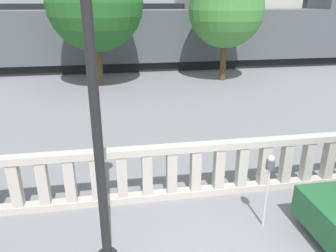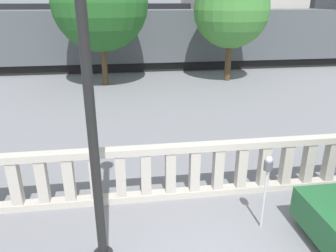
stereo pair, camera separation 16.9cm
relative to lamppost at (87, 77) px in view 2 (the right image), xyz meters
name	(u,v)px [view 2 (the right image)]	position (x,y,z in m)	size (l,w,h in m)	color
balustrade	(194,170)	(1.82, 1.67, -2.38)	(13.96, 0.24, 1.19)	#BCB5A8
lamppost	(87,77)	(0.00, 0.00, 0.00)	(0.35, 0.35, 5.31)	black
parking_meter	(267,172)	(2.82, 0.48, -1.85)	(0.15, 0.15, 1.44)	silver
train_near	(196,37)	(4.95, 15.64, -1.21)	(22.67, 2.75, 3.95)	black
train_far	(156,27)	(3.25, 22.21, -1.08)	(25.58, 3.13, 4.22)	black
tree_left	(231,10)	(5.81, 11.88, 0.45)	(3.64, 3.64, 5.26)	#4C3823
tree_right	(100,3)	(-0.37, 11.75, 0.78)	(4.34, 4.34, 5.94)	#4C3823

